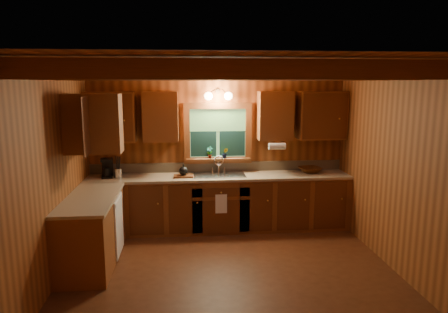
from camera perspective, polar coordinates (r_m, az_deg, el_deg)
room at (r=5.03m, az=0.86°, el=-2.17°), size 4.20×4.20×4.20m
ceiling_beams at (r=4.91m, az=0.90°, el=11.51°), size 4.20×2.54×0.18m
base_cabinets at (r=6.47m, az=-4.81°, el=-7.36°), size 4.20×2.22×0.86m
countertop at (r=6.35m, az=-4.74°, el=-3.47°), size 4.20×2.24×0.04m
backsplash at (r=6.93m, az=-0.85°, el=-1.43°), size 4.20×0.02×0.16m
dishwasher_panel at (r=5.97m, az=-14.27°, el=-9.17°), size 0.02×0.60×0.80m
upper_cabinets at (r=6.33m, az=-5.65°, el=5.28°), size 4.19×1.77×0.78m
window at (r=6.82m, az=-0.85°, el=3.06°), size 1.12×0.08×1.00m
window_sill at (r=6.84m, az=-0.81°, el=-0.39°), size 1.06×0.14×0.04m
wall_sconce at (r=6.65m, az=-0.78°, el=8.37°), size 0.45×0.21×0.17m
paper_towel_roll at (r=6.65m, az=7.32°, el=1.41°), size 0.27×0.11×0.11m
dish_towel at (r=6.44m, az=-0.39°, el=-6.55°), size 0.18×0.01×0.30m
sink at (r=6.68m, az=-0.65°, el=-2.96°), size 0.82×0.48×0.43m
coffee_maker at (r=6.76m, az=-15.81°, el=-1.52°), size 0.17×0.22×0.30m
utensil_crock at (r=6.67m, az=-14.39°, el=-2.17°), size 0.12×0.12×0.34m
cutting_board at (r=6.58m, az=-5.60°, el=-2.70°), size 0.30×0.22×0.03m
teakettle at (r=6.56m, az=-5.61°, el=-1.99°), size 0.14×0.14×0.18m
wicker_basket at (r=7.01m, az=11.77°, el=-1.81°), size 0.42×0.42×0.09m
potted_plant_left at (r=6.81m, az=-2.00°, el=0.58°), size 0.12×0.10×0.20m
potted_plant_right at (r=6.82m, az=0.15°, el=0.48°), size 0.10×0.09×0.17m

